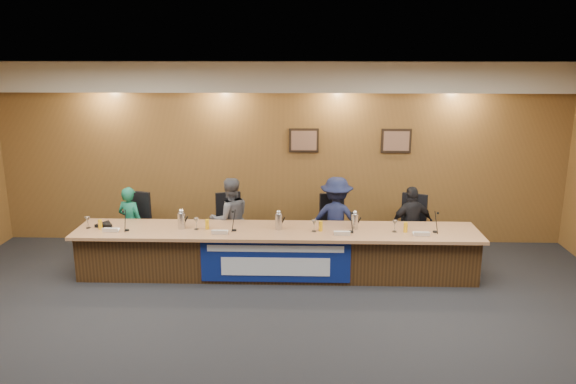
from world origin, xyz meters
The scene contains 39 objects.
floor centered at (0.00, 0.00, 0.00)m, with size 10.00×10.00×0.00m, color black.
ceiling centered at (0.00, 0.00, 3.20)m, with size 10.00×8.00×0.04m, color silver.
wall_back centered at (0.00, 4.00, 1.60)m, with size 10.00×0.04×3.20m, color brown.
soffit centered at (0.00, 3.75, 2.95)m, with size 10.00×0.50×0.50m, color beige.
dais_body centered at (0.00, 2.40, 0.35)m, with size 6.00×0.80×0.70m, color #3C2612.
dais_top centered at (0.00, 2.35, 0.72)m, with size 6.10×0.95×0.05m, color #A7734A.
banner centered at (0.00, 1.99, 0.38)m, with size 2.20×0.02×0.65m, color navy.
banner_text_upper centered at (0.00, 1.97, 0.58)m, with size 2.00×0.01×0.10m, color silver.
banner_text_lower centered at (0.00, 1.97, 0.30)m, with size 1.60×0.01×0.28m, color silver.
wall_photo_left centered at (0.40, 3.97, 1.85)m, with size 0.52×0.04×0.42m, color black.
wall_photo_right centered at (2.00, 3.97, 1.85)m, with size 0.52×0.04×0.42m, color black.
panelist_a centered at (-2.44, 3.01, 0.61)m, with size 0.45×0.29×1.23m, color #156348.
panelist_b centered at (-0.79, 3.01, 0.70)m, with size 0.68×0.53×1.39m, color #4F4F54.
panelist_c centered at (0.94, 3.01, 0.71)m, with size 0.91×0.53×1.42m, color #131938.
panelist_d centered at (2.16, 3.01, 0.63)m, with size 0.74×0.31×1.27m, color black.
office_chair_a centered at (-2.44, 3.11, 0.48)m, with size 0.48×0.48×0.08m, color black.
office_chair_b centered at (-0.79, 3.11, 0.48)m, with size 0.48×0.48×0.08m, color black.
office_chair_c centered at (0.94, 3.11, 0.48)m, with size 0.48×0.48×0.08m, color black.
office_chair_d centered at (2.16, 3.11, 0.48)m, with size 0.48×0.48×0.08m, color black.
nameplate_a centered at (-2.47, 2.12, 0.80)m, with size 0.24×0.06×0.09m, color white.
microphone_a centered at (-2.25, 2.22, 0.76)m, with size 0.07×0.07×0.02m, color black.
juice_glass_a centered at (-2.67, 2.28, 0.82)m, with size 0.06×0.06×0.15m, color gold.
water_glass_a centered at (-2.87, 2.32, 0.84)m, with size 0.08×0.08×0.18m, color silver.
nameplate_b centered at (-0.83, 2.08, 0.80)m, with size 0.24×0.06×0.09m, color white.
microphone_b centered at (-0.63, 2.27, 0.76)m, with size 0.07×0.07×0.02m, color black.
juice_glass_b centered at (-1.05, 2.34, 0.82)m, with size 0.06×0.06×0.15m, color gold.
water_glass_b centered at (-1.21, 2.31, 0.84)m, with size 0.08×0.08×0.18m, color silver.
nameplate_c centered at (0.97, 2.08, 0.80)m, with size 0.24×0.06×0.09m, color white.
microphone_c centered at (1.12, 2.25, 0.76)m, with size 0.07×0.07×0.02m, color black.
juice_glass_c centered at (0.66, 2.30, 0.82)m, with size 0.06×0.06×0.15m, color gold.
water_glass_c centered at (0.57, 2.27, 0.84)m, with size 0.08×0.08×0.18m, color silver.
nameplate_d centered at (2.13, 2.09, 0.80)m, with size 0.24×0.06×0.09m, color white.
microphone_d centered at (2.37, 2.29, 0.76)m, with size 0.07×0.07×0.02m, color black.
juice_glass_d centered at (1.93, 2.28, 0.82)m, with size 0.06×0.06×0.15m, color gold.
water_glass_d centered at (1.77, 2.29, 0.84)m, with size 0.08×0.08×0.18m, color silver.
carafe_left centered at (-1.44, 2.35, 0.87)m, with size 0.12×0.12×0.25m, color silver.
carafe_mid centered at (0.03, 2.36, 0.87)m, with size 0.11×0.11×0.25m, color silver.
carafe_right centered at (1.18, 2.41, 0.87)m, with size 0.11×0.11×0.24m, color silver.
speakerphone centered at (-2.65, 2.43, 0.78)m, with size 0.32×0.32×0.05m, color black.
Camera 1 is at (0.42, -5.71, 3.43)m, focal length 35.00 mm.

